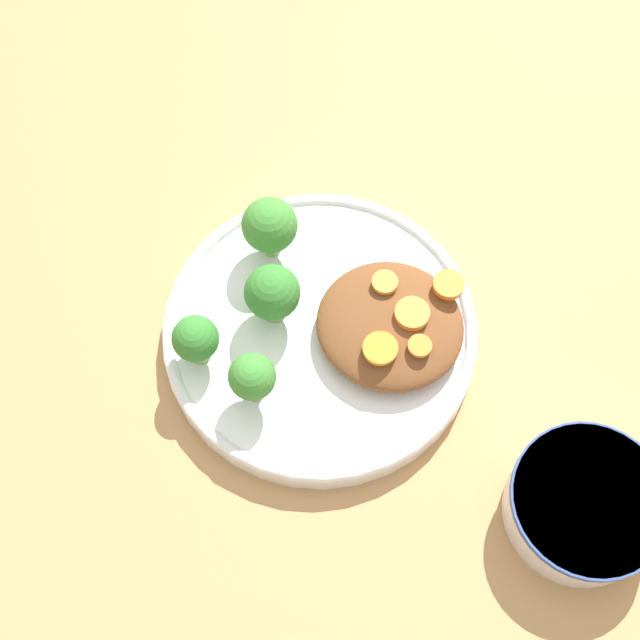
% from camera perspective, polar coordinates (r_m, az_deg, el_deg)
% --- Properties ---
extents(ground_plane, '(4.00, 4.00, 0.00)m').
position_cam_1_polar(ground_plane, '(0.73, -0.00, -1.17)').
color(ground_plane, tan).
extents(plate, '(0.25, 0.25, 0.03)m').
position_cam_1_polar(plate, '(0.72, -0.00, -0.73)').
color(plate, white).
rests_on(plate, ground_plane).
extents(dip_bowl, '(0.11, 0.11, 0.04)m').
position_cam_1_polar(dip_bowl, '(0.69, 16.57, -11.26)').
color(dip_bowl, silver).
rests_on(dip_bowl, ground_plane).
extents(stew_mound, '(0.11, 0.12, 0.03)m').
position_cam_1_polar(stew_mound, '(0.70, 4.50, -0.34)').
color(stew_mound, brown).
rests_on(stew_mound, plate).
extents(broccoli_floret_0, '(0.04, 0.04, 0.06)m').
position_cam_1_polar(broccoli_floret_0, '(0.69, -3.06, 1.73)').
color(broccoli_floret_0, '#7FA85B').
rests_on(broccoli_floret_0, plate).
extents(broccoli_floret_1, '(0.04, 0.04, 0.05)m').
position_cam_1_polar(broccoli_floret_1, '(0.66, -4.35, -3.70)').
color(broccoli_floret_1, '#759E51').
rests_on(broccoli_floret_1, plate).
extents(broccoli_floret_2, '(0.05, 0.05, 0.06)m').
position_cam_1_polar(broccoli_floret_2, '(0.71, -3.24, 6.02)').
color(broccoli_floret_2, '#7FA85B').
rests_on(broccoli_floret_2, plate).
extents(broccoli_floret_3, '(0.04, 0.04, 0.05)m').
position_cam_1_polar(broccoli_floret_3, '(0.68, -7.95, -1.27)').
color(broccoli_floret_3, '#7FA85B').
rests_on(broccoli_floret_3, plate).
extents(carrot_slice_0, '(0.03, 0.03, 0.00)m').
position_cam_1_polar(carrot_slice_0, '(0.67, 3.88, -1.83)').
color(carrot_slice_0, orange).
rests_on(carrot_slice_0, stew_mound).
extents(carrot_slice_1, '(0.02, 0.02, 0.00)m').
position_cam_1_polar(carrot_slice_1, '(0.70, 4.17, 2.42)').
color(carrot_slice_1, orange).
rests_on(carrot_slice_1, stew_mound).
extents(carrot_slice_2, '(0.03, 0.03, 0.01)m').
position_cam_1_polar(carrot_slice_2, '(0.69, 5.92, 0.42)').
color(carrot_slice_2, orange).
rests_on(carrot_slice_2, stew_mound).
extents(carrot_slice_3, '(0.02, 0.02, 0.00)m').
position_cam_1_polar(carrot_slice_3, '(0.68, 6.38, -1.72)').
color(carrot_slice_3, orange).
rests_on(carrot_slice_3, stew_mound).
extents(carrot_slice_4, '(0.02, 0.02, 0.01)m').
position_cam_1_polar(carrot_slice_4, '(0.70, 8.23, 2.25)').
color(carrot_slice_4, orange).
rests_on(carrot_slice_4, stew_mound).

